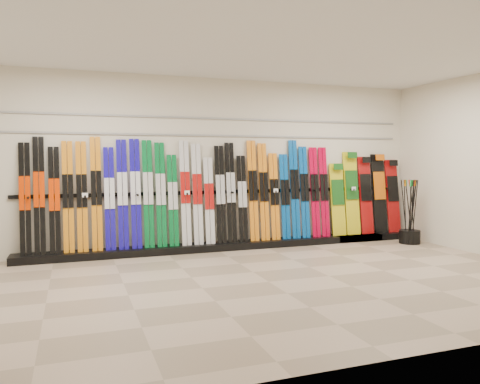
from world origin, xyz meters
name	(u,v)px	position (x,y,z in m)	size (l,w,h in m)	color
floor	(269,282)	(0.00, 0.00, 0.00)	(8.00, 8.00, 0.00)	#88755E
back_wall	(213,164)	(0.00, 2.50, 1.50)	(8.00, 8.00, 0.00)	beige
ceiling	(270,45)	(0.00, 0.00, 3.00)	(8.00, 8.00, 0.00)	silver
ski_rack_base	(229,246)	(0.22, 2.28, 0.06)	(8.00, 0.40, 0.12)	black
skis	(190,195)	(-0.47, 2.34, 0.98)	(5.37, 0.25, 1.83)	black
snowboards	(365,195)	(3.09, 2.36, 0.87)	(1.57, 0.25, 1.61)	gold
pole_bin	(410,237)	(3.60, 1.66, 0.12)	(0.38, 0.38, 0.25)	black
ski_poles	(410,211)	(3.59, 1.64, 0.61)	(0.31, 0.28, 1.18)	black
slatwall_rail_0	(214,136)	(0.00, 2.48, 2.00)	(7.60, 0.02, 0.03)	gray
slatwall_rail_1	(213,118)	(0.00, 2.48, 2.30)	(7.60, 0.02, 0.03)	gray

